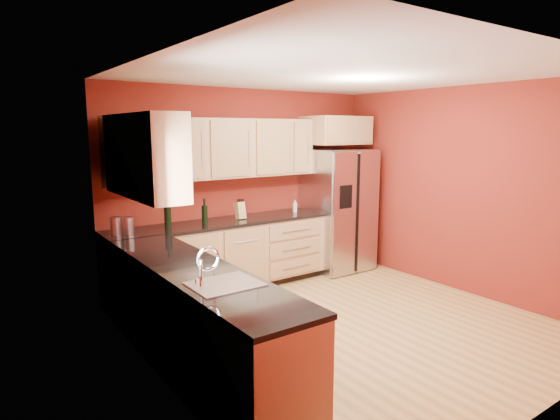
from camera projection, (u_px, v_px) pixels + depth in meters
name	position (u px, v px, depth m)	size (l,w,h in m)	color
floor	(344.00, 325.00, 4.99)	(4.00, 4.00, 0.00)	#A27C3E
ceiling	(350.00, 73.00, 4.55)	(4.00, 4.00, 0.00)	silver
wall_back	(246.00, 186.00, 6.38)	(4.00, 0.04, 2.60)	maroon
wall_front	(551.00, 243.00, 3.16)	(4.00, 0.04, 2.60)	maroon
wall_left	(158.00, 228.00, 3.64)	(0.04, 4.00, 2.60)	maroon
wall_right	(463.00, 191.00, 5.91)	(0.04, 4.00, 2.60)	maroon
base_cabinets_back	(222.00, 258.00, 5.97)	(2.90, 0.60, 0.88)	#A37A4F
base_cabinets_left	(196.00, 323.00, 3.95)	(0.60, 2.80, 0.88)	#A37A4F
countertop_back	(221.00, 223.00, 5.89)	(2.90, 0.62, 0.04)	black
countertop_left	(196.00, 271.00, 3.88)	(0.62, 2.80, 0.04)	black
upper_cabinets_back	(235.00, 148.00, 6.02)	(2.30, 0.33, 0.75)	#A37A4F
upper_cabinets_left	(144.00, 156.00, 4.22)	(0.33, 1.35, 0.75)	#A37A4F
corner_upper_cabinet	(129.00, 151.00, 5.08)	(0.62, 0.33, 0.75)	#A37A4F
over_fridge_cabinet	(336.00, 130.00, 6.78)	(0.92, 0.60, 0.40)	#A37A4F
refrigerator	(337.00, 210.00, 6.92)	(0.90, 0.75, 1.78)	#AFAEB3
window	(186.00, 205.00, 3.20)	(0.03, 0.90, 1.00)	white
sink_faucet	(224.00, 265.00, 3.45)	(0.50, 0.42, 0.30)	silver
canister_left	(116.00, 226.00, 5.13)	(0.12, 0.12, 0.19)	#AFAEB3
canister_right	(129.00, 225.00, 5.15)	(0.12, 0.12, 0.19)	#AFAEB3
wine_bottle_a	(205.00, 212.00, 5.66)	(0.07, 0.07, 0.32)	black
wine_bottle_b	(168.00, 212.00, 5.47)	(0.08, 0.08, 0.37)	black
knife_block	(240.00, 211.00, 6.03)	(0.11, 0.10, 0.22)	tan
soap_dispenser	(295.00, 206.00, 6.53)	(0.06, 0.06, 0.17)	silver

